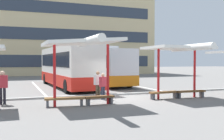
# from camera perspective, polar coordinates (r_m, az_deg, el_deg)

# --- Properties ---
(ground_plane) EXTENTS (160.00, 160.00, 0.00)m
(ground_plane) POSITION_cam_1_polar(r_m,az_deg,el_deg) (16.38, 2.23, -6.04)
(ground_plane) COLOR slate
(terminal_building) EXTENTS (35.87, 13.15, 19.57)m
(terminal_building) POSITION_cam_1_polar(r_m,az_deg,el_deg) (49.50, -13.39, 8.99)
(terminal_building) COLOR #D1BC8C
(terminal_building) RESTS_ON ground
(coach_bus_0) EXTENTS (3.07, 12.14, 3.83)m
(coach_bus_0) POSITION_cam_1_polar(r_m,az_deg,el_deg) (23.21, -9.69, 0.66)
(coach_bus_0) COLOR silver
(coach_bus_0) RESTS_ON ground
(coach_bus_1) EXTENTS (2.67, 11.07, 3.64)m
(coach_bus_1) POSITION_cam_1_polar(r_m,az_deg,el_deg) (25.84, -2.20, 0.60)
(coach_bus_1) COLOR silver
(coach_bus_1) RESTS_ON ground
(lane_stripe_0) EXTENTS (0.16, 14.00, 0.01)m
(lane_stripe_0) POSITION_cam_1_polar(r_m,az_deg,el_deg) (23.29, -15.67, -3.73)
(lane_stripe_0) COLOR white
(lane_stripe_0) RESTS_ON ground
(lane_stripe_1) EXTENTS (0.16, 14.00, 0.01)m
(lane_stripe_1) POSITION_cam_1_polar(r_m,az_deg,el_deg) (24.05, -5.41, -3.50)
(lane_stripe_1) COLOR white
(lane_stripe_1) RESTS_ON ground
(lane_stripe_2) EXTENTS (0.16, 14.00, 0.01)m
(lane_stripe_2) POSITION_cam_1_polar(r_m,az_deg,el_deg) (25.52, 3.94, -3.18)
(lane_stripe_2) COLOR white
(lane_stripe_2) RESTS_ON ground
(waiting_shelter_1) EXTENTS (3.79, 4.63, 3.44)m
(waiting_shelter_1) POSITION_cam_1_polar(r_m,az_deg,el_deg) (13.31, -6.20, 5.68)
(waiting_shelter_1) COLOR red
(waiting_shelter_1) RESTS_ON ground
(bench_2) EXTENTS (2.01, 0.68, 0.45)m
(bench_2) POSITION_cam_1_polar(r_m,az_deg,el_deg) (13.49, -10.18, -6.30)
(bench_2) COLOR brown
(bench_2) RESTS_ON ground
(bench_3) EXTENTS (1.62, 0.56, 0.45)m
(bench_3) POSITION_cam_1_polar(r_m,az_deg,el_deg) (13.86, -2.75, -6.09)
(bench_3) COLOR brown
(bench_3) RESTS_ON ground
(waiting_shelter_2) EXTENTS (3.61, 4.59, 3.22)m
(waiting_shelter_2) POSITION_cam_1_polar(r_m,az_deg,el_deg) (16.37, 14.44, 4.36)
(waiting_shelter_2) COLOR red
(waiting_shelter_2) RESTS_ON ground
(bench_4) EXTENTS (1.92, 0.49, 0.45)m
(bench_4) POSITION_cam_1_polar(r_m,az_deg,el_deg) (16.19, 11.21, -4.94)
(bench_4) COLOR brown
(bench_4) RESTS_ON ground
(bench_5) EXTENTS (1.99, 0.50, 0.45)m
(bench_5) POSITION_cam_1_polar(r_m,az_deg,el_deg) (17.12, 16.55, -4.61)
(bench_5) COLOR brown
(bench_5) RESTS_ON ground
(platform_kerb) EXTENTS (44.00, 0.24, 0.12)m
(platform_kerb) POSITION_cam_1_polar(r_m,az_deg,el_deg) (17.59, 0.53, -5.29)
(platform_kerb) COLOR #ADADA8
(platform_kerb) RESTS_ON ground
(waiting_passenger_0) EXTENTS (0.50, 0.41, 1.54)m
(waiting_passenger_0) POSITION_cam_1_polar(r_m,az_deg,el_deg) (15.65, -1.98, -3.18)
(waiting_passenger_0) COLOR #33384C
(waiting_passenger_0) RESTS_ON ground
(waiting_passenger_2) EXTENTS (0.52, 0.36, 1.65)m
(waiting_passenger_2) POSITION_cam_1_polar(r_m,az_deg,el_deg) (16.24, -3.08, -2.74)
(waiting_passenger_2) COLOR brown
(waiting_passenger_2) RESTS_ON ground
(waiting_passenger_3) EXTENTS (0.52, 0.26, 1.76)m
(waiting_passenger_3) POSITION_cam_1_polar(r_m,az_deg,el_deg) (14.93, -22.56, -2.97)
(waiting_passenger_3) COLOR black
(waiting_passenger_3) RESTS_ON ground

